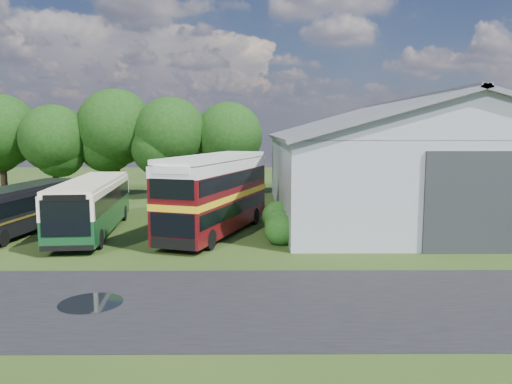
{
  "coord_description": "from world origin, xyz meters",
  "views": [
    {
      "loc": [
        4.15,
        -19.75,
        6.02
      ],
      "look_at": [
        4.33,
        8.0,
        2.53
      ],
      "focal_mm": 35.0,
      "sensor_mm": 36.0,
      "label": 1
    }
  ],
  "objects_px": {
    "bus_maroon_double": "(215,195)",
    "bus_dark_single": "(22,208)",
    "storage_shed": "(404,155)",
    "bus_green_single": "(92,205)"
  },
  "relations": [
    {
      "from": "bus_maroon_double",
      "to": "bus_dark_single",
      "type": "height_order",
      "value": "bus_maroon_double"
    },
    {
      "from": "storage_shed",
      "to": "bus_dark_single",
      "type": "relative_size",
      "value": 2.43
    },
    {
      "from": "bus_green_single",
      "to": "bus_dark_single",
      "type": "xyz_separation_m",
      "value": [
        -4.17,
        0.21,
        -0.2
      ]
    },
    {
      "from": "bus_maroon_double",
      "to": "bus_dark_single",
      "type": "xyz_separation_m",
      "value": [
        -11.36,
        0.49,
        -0.82
      ]
    },
    {
      "from": "storage_shed",
      "to": "bus_green_single",
      "type": "distance_m",
      "value": 21.55
    },
    {
      "from": "bus_maroon_double",
      "to": "bus_dark_single",
      "type": "bearing_deg",
      "value": -163.98
    },
    {
      "from": "storage_shed",
      "to": "bus_maroon_double",
      "type": "distance_m",
      "value": 15.07
    },
    {
      "from": "bus_dark_single",
      "to": "bus_green_single",
      "type": "bearing_deg",
      "value": 3.5
    },
    {
      "from": "storage_shed",
      "to": "bus_dark_single",
      "type": "height_order",
      "value": "storage_shed"
    },
    {
      "from": "storage_shed",
      "to": "bus_dark_single",
      "type": "xyz_separation_m",
      "value": [
        -24.36,
        -6.89,
        -2.7
      ]
    }
  ]
}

